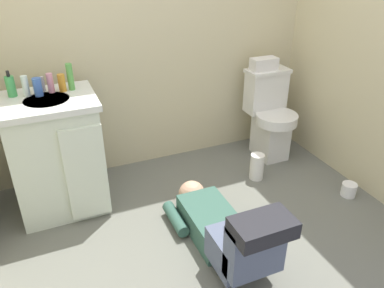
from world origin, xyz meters
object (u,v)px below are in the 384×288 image
Objects in this scene: bottle_amber at (62,83)px; toilet_paper_roll at (349,190)px; bottle_pink at (50,83)px; vanity_cabinet at (57,154)px; tissue_box at (264,64)px; paper_towel_roll at (257,167)px; bottle_green at (70,77)px; bottle_blue at (38,87)px; soap_dispenser at (11,86)px; toilet at (270,116)px; faucet at (43,84)px; person_plumber at (224,229)px; bottle_clear at (26,86)px.

toilet_paper_roll is (1.85, -0.81, -0.83)m from bottle_amber.
bottle_amber is at bearing -5.84° from bottle_pink.
tissue_box is (1.70, 0.17, 0.38)m from vanity_cabinet.
tissue_box is 0.84m from paper_towel_roll.
vanity_cabinet is 0.53m from bottle_green.
bottle_blue reaches higher than bottle_amber.
soap_dispenser reaches higher than toilet_paper_roll.
toilet is at bearing -63.57° from tissue_box.
faucet is 0.09× the size of person_plumber.
faucet is at bearing -179.33° from tissue_box.
bottle_blue reaches higher than toilet_paper_roll.
vanity_cabinet is at bearing 170.43° from paper_towel_roll.
bottle_green is (-1.58, 0.03, 0.54)m from toilet.
faucet is at bearing 91.31° from vanity_cabinet.
bottle_amber is at bearing 0.98° from bottle_clear.
vanity_cabinet is 7.03× the size of bottle_blue.
bottle_blue is at bearing 119.19° from vanity_cabinet.
toilet is 7.50× the size of faucet.
toilet_paper_roll is (0.21, -0.79, -0.32)m from toilet.
person_plumber is at bearing -134.46° from paper_towel_roll.
vanity_cabinet is 3.73× the size of tissue_box.
bottle_green is 1.55m from paper_towel_roll.
bottle_pink is at bearing 4.18° from bottle_clear.
bottle_green reaches higher than bottle_blue.
faucet is 0.57× the size of bottle_green.
tissue_box is 2.00× the size of toilet_paper_roll.
vanity_cabinet is 0.48m from bottle_pink.
toilet_paper_roll is at bearing -20.08° from vanity_cabinet.
bottle_green is at bearing 2.53° from bottle_clear.
bottle_blue reaches higher than tissue_box.
faucet is at bearing 156.29° from toilet_paper_roll.
bottle_clear is at bearing 179.50° from toilet.
tissue_box is 1.90m from soap_dispenser.
bottle_blue is (-0.87, 0.94, 0.70)m from person_plumber.
bottle_amber is (0.11, -0.05, 0.01)m from faucet.
paper_towel_roll is at bearing -12.71° from soap_dispenser.
bottle_green is (0.28, 0.01, 0.02)m from bottle_clear.
vanity_cabinet is 8.20× the size of faucet.
bottle_clear is at bearing 139.59° from vanity_cabinet.
toilet is at bearing -2.31° from faucet.
bottle_amber is at bearing 165.75° from paper_towel_roll.
bottle_clear is 1.05× the size of bottle_pink.
bottle_clear reaches higher than faucet.
toilet_paper_roll is (2.15, -0.84, -0.84)m from soap_dispenser.
tissue_box is 1.93× the size of bottle_amber.
bottle_clear is 1.21× the size of toilet_paper_roll.
bottle_pink is at bearing 166.15° from paper_towel_roll.
tissue_box is 1.66m from bottle_pink.
tissue_box is at bearing 1.21° from soap_dispenser.
bottle_pink is at bearing -177.82° from tissue_box.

